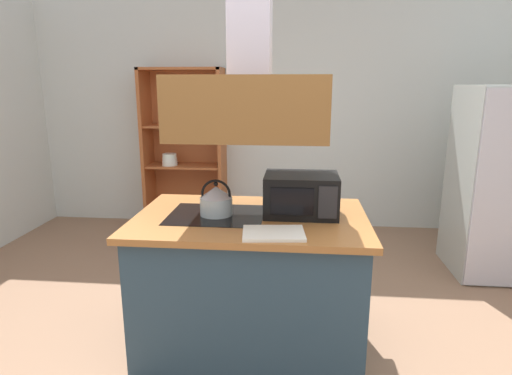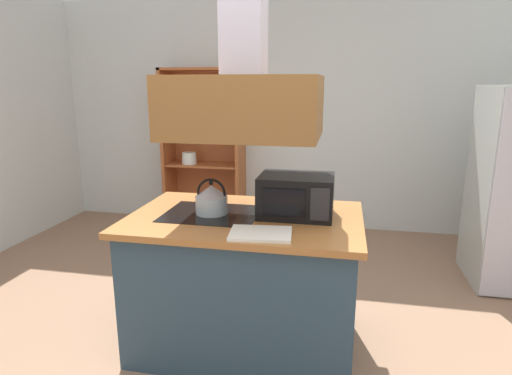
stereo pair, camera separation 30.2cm
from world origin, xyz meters
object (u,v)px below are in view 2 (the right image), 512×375
object	(u,v)px
dish_cabinet	(205,157)
cutting_board	(261,234)
microwave	(296,196)
kettle	(211,199)

from	to	relation	value
dish_cabinet	cutting_board	xyz separation A→B (m)	(1.21, -2.73, 0.07)
cutting_board	microwave	xyz separation A→B (m)	(0.15, 0.40, 0.12)
dish_cabinet	microwave	world-z (taller)	dish_cabinet
cutting_board	microwave	bearing A→B (deg)	69.32
kettle	microwave	distance (m)	0.54
dish_cabinet	microwave	xyz separation A→B (m)	(1.36, -2.33, 0.19)
kettle	microwave	bearing A→B (deg)	7.32
cutting_board	kettle	bearing A→B (deg)	139.10
dish_cabinet	microwave	bearing A→B (deg)	-59.66
dish_cabinet	kettle	distance (m)	2.54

